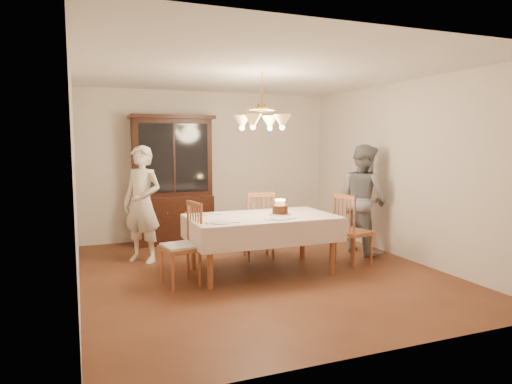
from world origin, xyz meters
name	(u,v)px	position (x,y,z in m)	size (l,w,h in m)	color
ground	(262,272)	(0.00, 0.00, 0.00)	(5.00, 5.00, 0.00)	#522817
room_shell	(262,153)	(0.00, 0.00, 1.58)	(5.00, 5.00, 5.00)	white
dining_table	(262,221)	(0.00, 0.00, 0.68)	(1.90, 1.10, 0.76)	brown
china_hutch	(173,182)	(-0.72, 2.25, 1.04)	(1.38, 0.54, 2.16)	black
chair_far_side	(259,229)	(0.24, 0.70, 0.44)	(0.50, 0.48, 1.00)	brown
chair_left_end	(181,248)	(-1.10, -0.14, 0.45)	(0.49, 0.51, 1.00)	brown
chair_right_end	(353,233)	(1.35, -0.08, 0.44)	(0.51, 0.52, 1.00)	brown
elderly_woman	(142,204)	(-1.38, 1.14, 0.84)	(0.61, 0.40, 1.67)	#F3E7CD
adult_in_grey	(363,199)	(1.88, 0.44, 0.84)	(0.82, 0.64, 1.68)	slate
birthday_cake	(280,210)	(0.26, -0.02, 0.82)	(0.30, 0.30, 0.21)	white
place_setting_near_left	(222,222)	(-0.64, -0.33, 0.77)	(0.40, 0.26, 0.02)	white
place_setting_near_right	(280,219)	(0.12, -0.34, 0.77)	(0.39, 0.25, 0.02)	white
place_setting_far_left	(206,214)	(-0.66, 0.34, 0.77)	(0.40, 0.25, 0.02)	white
chandelier	(262,122)	(0.00, 0.00, 1.98)	(0.62, 0.62, 0.73)	#BF8C3F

